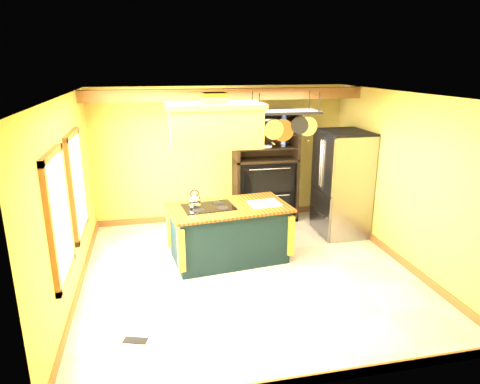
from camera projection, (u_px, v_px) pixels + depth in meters
name	position (u px, v px, depth m)	size (l,w,h in m)	color
floor	(248.00, 272.00, 6.64)	(5.00, 5.00, 0.00)	beige
ceiling	(249.00, 95.00, 5.86)	(5.00, 5.00, 0.00)	white
wall_back	(221.00, 155.00, 8.59)	(5.00, 0.02, 2.70)	gold
wall_front	(311.00, 265.00, 3.91)	(5.00, 0.02, 2.70)	gold
wall_left	(68.00, 200.00, 5.75)	(0.02, 5.00, 2.70)	gold
wall_right	(403.00, 180.00, 6.75)	(0.02, 5.00, 2.70)	gold
ceiling_beam	(227.00, 94.00, 7.48)	(5.00, 0.15, 0.20)	brown
window_near	(59.00, 216.00, 4.99)	(0.06, 1.06, 1.56)	brown
window_far	(77.00, 184.00, 6.30)	(0.06, 1.06, 1.56)	brown
kitchen_island	(229.00, 232.00, 6.97)	(2.02, 1.28, 1.11)	black
range_hood	(215.00, 124.00, 6.41)	(1.43, 0.81, 0.80)	#AE8E2B
pot_rack	(285.00, 119.00, 6.63)	(1.13, 0.52, 0.78)	black
refrigerator	(341.00, 185.00, 7.96)	(0.83, 0.98, 1.91)	gray
hutch	(265.00, 178.00, 8.67)	(1.27, 0.58, 2.25)	black
floor_register	(135.00, 340.00, 5.01)	(0.28, 0.12, 0.01)	black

